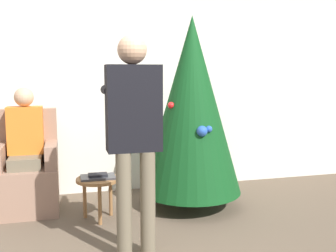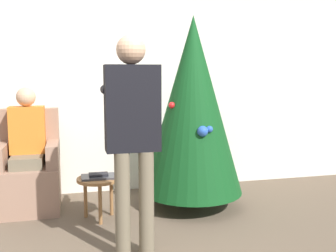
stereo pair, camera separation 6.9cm
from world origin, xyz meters
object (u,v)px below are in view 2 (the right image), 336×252
christmas_tree (193,106)px  side_stool (99,184)px  person_seated (27,143)px  armchair (29,174)px  person_standing (133,125)px

christmas_tree → side_stool: (-1.01, -0.15, -0.74)m
side_stool → person_seated: bearing=146.4°
christmas_tree → armchair: (-1.71, 0.35, -0.73)m
christmas_tree → person_standing: christmas_tree is taller
person_seated → armchair: bearing=90.0°
christmas_tree → person_standing: 1.26m
person_standing → side_stool: bearing=104.7°
christmas_tree → side_stool: 1.27m
christmas_tree → person_seated: bearing=169.5°
person_seated → side_stool: person_seated is taller
person_seated → side_stool: bearing=-33.6°
armchair → person_standing: person_standing is taller
person_seated → person_standing: 1.62m
christmas_tree → armchair: christmas_tree is taller
armchair → person_standing: (0.92, -1.33, 0.67)m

